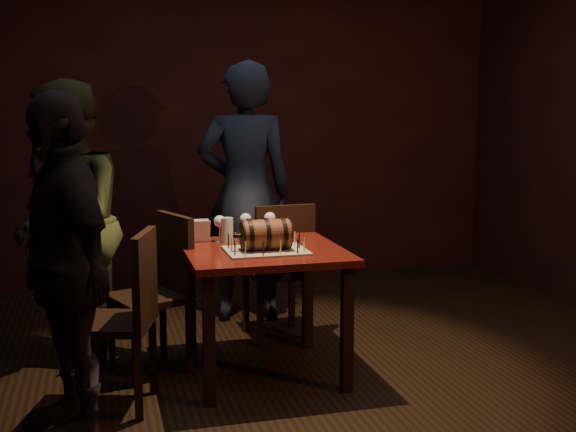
{
  "coord_description": "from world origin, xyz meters",
  "views": [
    {
      "loc": [
        -1.07,
        -3.82,
        1.57
      ],
      "look_at": [
        -0.04,
        0.05,
        0.95
      ],
      "focal_mm": 45.0,
      "sensor_mm": 36.0,
      "label": 1
    }
  ],
  "objects_px": {
    "barrel_cake": "(266,235)",
    "wine_glass_right": "(270,219)",
    "chair_back": "(280,264)",
    "person_back": "(245,193)",
    "pub_table": "(263,267)",
    "pint_of_ale": "(227,231)",
    "person_left_rear": "(67,225)",
    "chair_left_front": "(127,310)",
    "chair_left_rear": "(161,284)",
    "person_left_front": "(63,268)",
    "wine_glass_mid": "(246,220)",
    "wine_glass_left": "(220,223)"
  },
  "relations": [
    {
      "from": "barrel_cake",
      "to": "chair_back",
      "type": "distance_m",
      "value": 0.78
    },
    {
      "from": "chair_left_front",
      "to": "person_back",
      "type": "bearing_deg",
      "value": 56.77
    },
    {
      "from": "wine_glass_left",
      "to": "wine_glass_right",
      "type": "xyz_separation_m",
      "value": [
        0.32,
        0.05,
        0.0
      ]
    },
    {
      "from": "wine_glass_mid",
      "to": "person_left_front",
      "type": "height_order",
      "value": "person_left_front"
    },
    {
      "from": "barrel_cake",
      "to": "person_back",
      "type": "xyz_separation_m",
      "value": [
        0.13,
        1.2,
        0.09
      ]
    },
    {
      "from": "pub_table",
      "to": "wine_glass_mid",
      "type": "height_order",
      "value": "wine_glass_mid"
    },
    {
      "from": "chair_back",
      "to": "person_left_rear",
      "type": "xyz_separation_m",
      "value": [
        -1.34,
        -0.09,
        0.34
      ]
    },
    {
      "from": "barrel_cake",
      "to": "person_left_front",
      "type": "distance_m",
      "value": 1.16
    },
    {
      "from": "pint_of_ale",
      "to": "wine_glass_left",
      "type": "bearing_deg",
      "value": 141.87
    },
    {
      "from": "wine_glass_right",
      "to": "chair_back",
      "type": "bearing_deg",
      "value": 62.11
    },
    {
      "from": "pub_table",
      "to": "person_back",
      "type": "bearing_deg",
      "value": 83.71
    },
    {
      "from": "barrel_cake",
      "to": "person_left_rear",
      "type": "xyz_separation_m",
      "value": [
        -1.09,
        0.57,
        0.01
      ]
    },
    {
      "from": "pub_table",
      "to": "chair_left_front",
      "type": "relative_size",
      "value": 0.97
    },
    {
      "from": "barrel_cake",
      "to": "pint_of_ale",
      "type": "xyz_separation_m",
      "value": [
        -0.16,
        0.33,
        -0.03
      ]
    },
    {
      "from": "wine_glass_left",
      "to": "barrel_cake",
      "type": "bearing_deg",
      "value": -61.3
    },
    {
      "from": "chair_left_front",
      "to": "person_left_front",
      "type": "xyz_separation_m",
      "value": [
        -0.29,
        -0.25,
        0.3
      ]
    },
    {
      "from": "chair_left_rear",
      "to": "chair_left_front",
      "type": "height_order",
      "value": "same"
    },
    {
      "from": "person_back",
      "to": "chair_left_rear",
      "type": "bearing_deg",
      "value": 60.99
    },
    {
      "from": "pint_of_ale",
      "to": "person_left_rear",
      "type": "height_order",
      "value": "person_left_rear"
    },
    {
      "from": "chair_back",
      "to": "chair_left_front",
      "type": "distance_m",
      "value": 1.34
    },
    {
      "from": "pint_of_ale",
      "to": "person_left_front",
      "type": "distance_m",
      "value": 1.2
    },
    {
      "from": "pint_of_ale",
      "to": "chair_left_rear",
      "type": "bearing_deg",
      "value": -177.84
    },
    {
      "from": "barrel_cake",
      "to": "chair_left_rear",
      "type": "height_order",
      "value": "barrel_cake"
    },
    {
      "from": "chair_left_rear",
      "to": "person_left_front",
      "type": "relative_size",
      "value": 0.57
    },
    {
      "from": "barrel_cake",
      "to": "wine_glass_right",
      "type": "bearing_deg",
      "value": 73.42
    },
    {
      "from": "pub_table",
      "to": "wine_glass_right",
      "type": "height_order",
      "value": "wine_glass_right"
    },
    {
      "from": "wine_glass_right",
      "to": "person_left_front",
      "type": "distance_m",
      "value": 1.47
    },
    {
      "from": "wine_glass_right",
      "to": "chair_left_rear",
      "type": "xyz_separation_m",
      "value": [
        -0.69,
        -0.1,
        -0.35
      ]
    },
    {
      "from": "chair_left_front",
      "to": "person_left_front",
      "type": "bearing_deg",
      "value": -138.9
    },
    {
      "from": "pub_table",
      "to": "person_left_rear",
      "type": "bearing_deg",
      "value": 156.35
    },
    {
      "from": "person_back",
      "to": "wine_glass_left",
      "type": "bearing_deg",
      "value": 77.58
    },
    {
      "from": "wine_glass_mid",
      "to": "wine_glass_right",
      "type": "relative_size",
      "value": 1.0
    },
    {
      "from": "chair_left_front",
      "to": "person_left_rear",
      "type": "relative_size",
      "value": 0.54
    },
    {
      "from": "wine_glass_mid",
      "to": "person_back",
      "type": "relative_size",
      "value": 0.09
    },
    {
      "from": "pint_of_ale",
      "to": "person_left_rear",
      "type": "distance_m",
      "value": 0.96
    },
    {
      "from": "pub_table",
      "to": "chair_left_rear",
      "type": "height_order",
      "value": "chair_left_rear"
    },
    {
      "from": "person_left_rear",
      "to": "chair_back",
      "type": "bearing_deg",
      "value": 95.75
    },
    {
      "from": "chair_left_rear",
      "to": "person_left_front",
      "type": "height_order",
      "value": "person_left_front"
    },
    {
      "from": "chair_back",
      "to": "wine_glass_mid",
      "type": "bearing_deg",
      "value": -138.5
    },
    {
      "from": "barrel_cake",
      "to": "chair_left_front",
      "type": "bearing_deg",
      "value": -166.65
    },
    {
      "from": "chair_back",
      "to": "person_left_front",
      "type": "bearing_deg",
      "value": -140.3
    },
    {
      "from": "pub_table",
      "to": "wine_glass_left",
      "type": "bearing_deg",
      "value": 127.24
    },
    {
      "from": "pint_of_ale",
      "to": "chair_back",
      "type": "bearing_deg",
      "value": 38.62
    },
    {
      "from": "pint_of_ale",
      "to": "chair_left_front",
      "type": "xyz_separation_m",
      "value": [
        -0.62,
        -0.52,
        -0.3
      ]
    },
    {
      "from": "wine_glass_right",
      "to": "person_left_rear",
      "type": "relative_size",
      "value": 0.09
    },
    {
      "from": "wine_glass_left",
      "to": "wine_glass_mid",
      "type": "relative_size",
      "value": 1.0
    },
    {
      "from": "person_back",
      "to": "person_left_rear",
      "type": "bearing_deg",
      "value": 36.42
    },
    {
      "from": "wine_glass_mid",
      "to": "person_back",
      "type": "xyz_separation_m",
      "value": [
        0.16,
        0.79,
        0.07
      ]
    },
    {
      "from": "wine_glass_right",
      "to": "person_back",
      "type": "distance_m",
      "value": 0.79
    },
    {
      "from": "chair_back",
      "to": "person_left_rear",
      "type": "bearing_deg",
      "value": -176.16
    }
  ]
}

